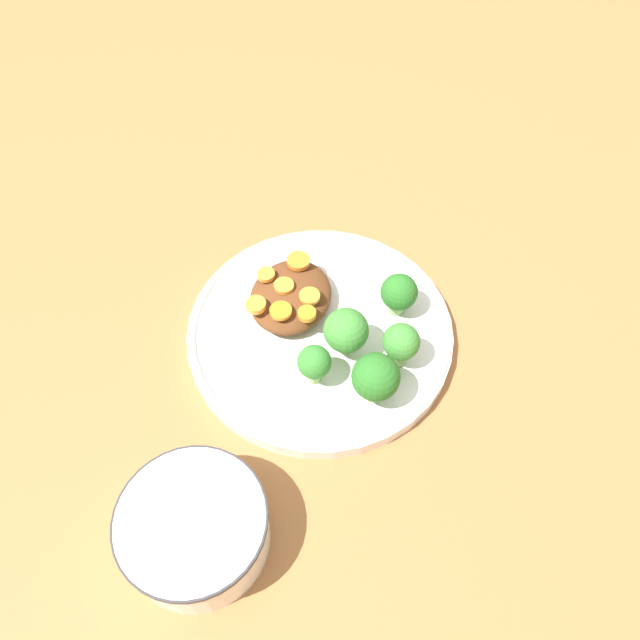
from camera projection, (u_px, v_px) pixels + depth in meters
ground_plane at (320, 337)px, 0.69m from camera, size 4.00×4.00×0.00m
plate at (320, 331)px, 0.68m from camera, size 0.29×0.29×0.02m
dip_bowl at (195, 528)px, 0.54m from camera, size 0.13×0.13×0.06m
stew_mound at (291, 296)px, 0.68m from camera, size 0.10×0.09×0.03m
broccoli_floret_0 at (346, 331)px, 0.63m from camera, size 0.05×0.05×0.06m
broccoli_floret_1 at (399, 293)px, 0.66m from camera, size 0.04×0.04×0.05m
broccoli_floret_2 at (401, 344)px, 0.62m from camera, size 0.04×0.04×0.05m
broccoli_floret_3 at (314, 363)px, 0.61m from camera, size 0.03×0.03×0.05m
broccoli_floret_4 at (376, 378)px, 0.60m from camera, size 0.05×0.05×0.06m
carrot_slice_0 at (298, 261)px, 0.68m from camera, size 0.03×0.03×0.01m
carrot_slice_1 at (281, 311)px, 0.64m from camera, size 0.02×0.02×0.00m
carrot_slice_2 at (284, 286)px, 0.66m from camera, size 0.02×0.02×0.00m
carrot_slice_3 at (266, 275)px, 0.67m from camera, size 0.02×0.02×0.01m
carrot_slice_4 at (256, 305)px, 0.65m from camera, size 0.02×0.02×0.01m
carrot_slice_5 at (307, 314)px, 0.64m from camera, size 0.02×0.02×0.01m
carrot_slice_6 at (310, 296)px, 0.66m from camera, size 0.02×0.02×0.00m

